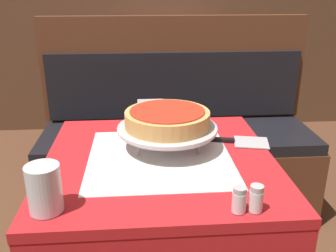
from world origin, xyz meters
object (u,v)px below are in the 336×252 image
(dining_table_front, at_px, (160,185))
(water_glass_near, at_px, (44,189))
(booth_bench, at_px, (177,156))
(deep_dish_pizza, at_px, (167,119))
(pizza_server, at_px, (235,141))
(dining_table_rear, at_px, (174,74))
(pizza_pan_stand, at_px, (167,129))
(pepper_shaker, at_px, (256,199))
(napkin_holder, at_px, (150,112))
(condiment_caddy, at_px, (184,55))
(salt_shaker, at_px, (239,200))

(dining_table_front, distance_m, water_glass_near, 0.44)
(booth_bench, bearing_deg, water_glass_near, -111.37)
(booth_bench, xyz_separation_m, deep_dish_pizza, (-0.11, -0.76, 0.51))
(pizza_server, height_order, water_glass_near, water_glass_near)
(dining_table_rear, xyz_separation_m, pizza_pan_stand, (-0.17, -1.58, 0.18))
(dining_table_front, relative_size, water_glass_near, 6.03)
(booth_bench, xyz_separation_m, pizza_server, (0.13, -0.73, 0.40))
(dining_table_front, bearing_deg, dining_table_rear, 83.13)
(pizza_pan_stand, bearing_deg, pepper_shaker, -64.53)
(napkin_holder, distance_m, condiment_caddy, 1.34)
(dining_table_front, xyz_separation_m, napkin_holder, (-0.02, 0.32, 0.15))
(dining_table_rear, height_order, pizza_pan_stand, pizza_pan_stand)
(pepper_shaker, bearing_deg, booth_bench, 93.69)
(pizza_pan_stand, xyz_separation_m, pizza_server, (0.24, 0.03, -0.06))
(pizza_pan_stand, relative_size, salt_shaker, 4.99)
(dining_table_front, relative_size, pizza_server, 2.71)
(pizza_server, bearing_deg, dining_table_front, -159.66)
(deep_dish_pizza, distance_m, condiment_caddy, 1.58)
(dining_table_front, height_order, booth_bench, booth_bench)
(dining_table_rear, relative_size, pepper_shaker, 10.57)
(pizza_pan_stand, distance_m, water_glass_near, 0.47)
(dining_table_front, bearing_deg, napkin_holder, 93.32)
(booth_bench, distance_m, water_glass_near, 1.28)
(water_glass_near, xyz_separation_m, condiment_caddy, (0.57, 1.91, -0.03))
(dining_table_rear, relative_size, pizza_server, 2.71)
(pizza_pan_stand, bearing_deg, condiment_caddy, 81.13)
(pizza_server, distance_m, water_glass_near, 0.68)
(pizza_pan_stand, bearing_deg, deep_dish_pizza, 0.00)
(condiment_caddy, bearing_deg, deep_dish_pizza, -98.87)
(pepper_shaker, bearing_deg, dining_table_rear, 90.47)
(dining_table_rear, relative_size, condiment_caddy, 4.45)
(booth_bench, bearing_deg, pizza_server, -80.15)
(dining_table_front, distance_m, pepper_shaker, 0.41)
(deep_dish_pizza, height_order, salt_shaker, deep_dish_pizza)
(pizza_server, xyz_separation_m, napkin_holder, (-0.29, 0.22, 0.04))
(dining_table_front, height_order, napkin_holder, napkin_holder)
(deep_dish_pizza, bearing_deg, salt_shaker, -69.72)
(water_glass_near, relative_size, napkin_holder, 1.21)
(deep_dish_pizza, relative_size, condiment_caddy, 1.70)
(deep_dish_pizza, distance_m, salt_shaker, 0.42)
(dining_table_rear, xyz_separation_m, booth_bench, (-0.06, -0.82, -0.29))
(dining_table_front, distance_m, condiment_caddy, 1.65)
(pizza_pan_stand, relative_size, condiment_caddy, 2.02)
(dining_table_front, xyz_separation_m, pepper_shaker, (0.22, -0.32, 0.14))
(napkin_holder, bearing_deg, pizza_server, -37.50)
(pizza_pan_stand, xyz_separation_m, napkin_holder, (-0.05, 0.25, -0.02))
(water_glass_near, relative_size, salt_shaker, 1.82)
(booth_bench, distance_m, pizza_pan_stand, 0.90)
(booth_bench, xyz_separation_m, condiment_caddy, (0.13, 0.80, 0.43))
(deep_dish_pizza, distance_m, napkin_holder, 0.26)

